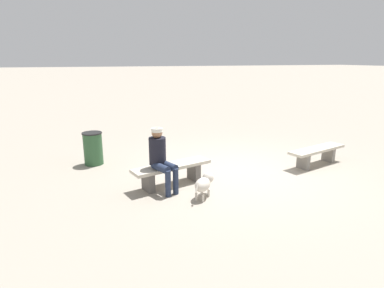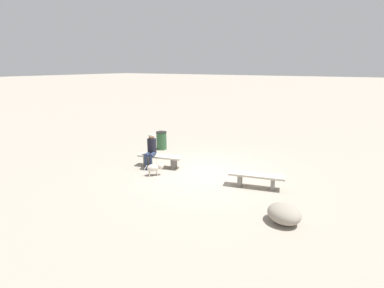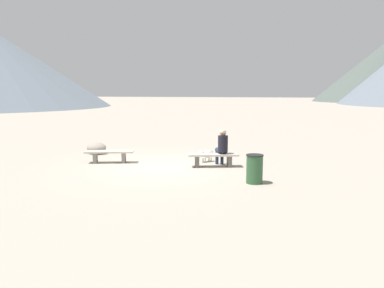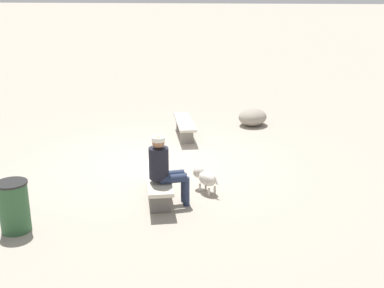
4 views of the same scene
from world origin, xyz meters
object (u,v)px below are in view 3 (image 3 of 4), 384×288
at_px(bench_left, 109,154).
at_px(bench_right, 213,158).
at_px(boulder, 96,148).
at_px(trash_bin, 255,169).
at_px(dog, 206,154).
at_px(seated_person, 222,145).

distance_m(bench_left, bench_right, 3.71).
relative_size(bench_right, boulder, 2.05).
bearing_deg(trash_bin, bench_right, 126.18).
distance_m(dog, boulder, 4.70).
distance_m(bench_right, seated_person, 0.52).
height_order(bench_right, seated_person, seated_person).
bearing_deg(bench_left, trash_bin, -34.72).
xyz_separation_m(seated_person, dog, (-0.67, 0.63, -0.43)).
distance_m(bench_left, trash_bin, 5.50).
height_order(dog, boulder, boulder).
bearing_deg(bench_left, bench_right, -13.63).
bearing_deg(bench_right, boulder, 147.54).
relative_size(bench_right, seated_person, 1.39).
height_order(seated_person, dog, seated_person).
xyz_separation_m(bench_left, trash_bin, (5.14, -1.93, 0.09)).
bearing_deg(boulder, seated_person, -15.73).
bearing_deg(seated_person, bench_left, 161.86).
bearing_deg(dog, seated_person, 92.54).
distance_m(seated_person, dog, 1.01).
relative_size(bench_left, bench_right, 1.01).
bearing_deg(dog, trash_bin, 79.29).
height_order(bench_right, boulder, boulder).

